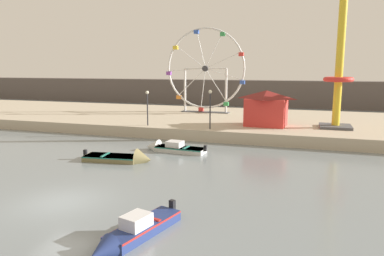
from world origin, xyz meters
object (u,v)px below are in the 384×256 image
motorboat_pale_grey (169,148)px  motorboat_navy_blue (132,233)px  carnival_booth_red_striped (266,107)px  promenade_lamp_far (147,102)px  motorboat_olive_wood (126,159)px  promenade_lamp_near (210,103)px  ferris_wheel_white_frame (205,70)px  drop_tower_yellow_tower (339,71)px

motorboat_pale_grey → motorboat_navy_blue: motorboat_navy_blue is taller
carnival_booth_red_striped → promenade_lamp_far: bearing=-158.7°
motorboat_pale_grey → motorboat_navy_blue: bearing=110.6°
promenade_lamp_far → motorboat_olive_wood: bearing=-74.5°
motorboat_navy_blue → carnival_booth_red_striped: (2.47, 22.89, 2.49)m
motorboat_olive_wood → motorboat_navy_blue: motorboat_olive_wood is taller
motorboat_navy_blue → promenade_lamp_near: size_ratio=1.36×
motorboat_pale_grey → motorboat_olive_wood: size_ratio=1.03×
promenade_lamp_near → promenade_lamp_far: (-6.26, 0.23, -0.12)m
motorboat_olive_wood → ferris_wheel_white_frame: (-0.08, 20.82, 6.00)m
motorboat_olive_wood → motorboat_navy_blue: 11.94m
motorboat_olive_wood → drop_tower_yellow_tower: 20.60m
ferris_wheel_white_frame → drop_tower_yellow_tower: drop_tower_yellow_tower is taller
motorboat_olive_wood → ferris_wheel_white_frame: ferris_wheel_white_frame is taller
ferris_wheel_white_frame → carnival_booth_red_striped: (8.36, -8.36, -3.41)m
motorboat_navy_blue → carnival_booth_red_striped: carnival_booth_red_striped is taller
drop_tower_yellow_tower → motorboat_pale_grey: bearing=-144.0°
promenade_lamp_near → promenade_lamp_far: promenade_lamp_near is taller
carnival_booth_red_striped → promenade_lamp_near: (-4.58, -3.47, 0.59)m
motorboat_pale_grey → drop_tower_yellow_tower: 16.95m
motorboat_pale_grey → carnival_booth_red_striped: bearing=-122.7°
motorboat_olive_wood → ferris_wheel_white_frame: 21.67m
motorboat_navy_blue → promenade_lamp_near: bearing=-158.8°
drop_tower_yellow_tower → promenade_lamp_far: (-17.11, -4.03, -2.99)m
drop_tower_yellow_tower → promenade_lamp_near: (-10.86, -4.27, -2.87)m
drop_tower_yellow_tower → promenade_lamp_near: size_ratio=3.75×
motorboat_pale_grey → carnival_booth_red_striped: size_ratio=1.21×
promenade_lamp_far → promenade_lamp_near: bearing=-2.1°
motorboat_pale_grey → carnival_booth_red_striped: 11.04m
motorboat_navy_blue → promenade_lamp_near: 19.78m
promenade_lamp_near → motorboat_pale_grey: bearing=-111.2°
motorboat_navy_blue → ferris_wheel_white_frame: ferris_wheel_white_frame is taller
motorboat_olive_wood → promenade_lamp_far: bearing=98.6°
motorboat_olive_wood → carnival_booth_red_striped: size_ratio=1.18×
drop_tower_yellow_tower → promenade_lamp_far: drop_tower_yellow_tower is taller
promenade_lamp_near → carnival_booth_red_striped: bearing=37.2°
drop_tower_yellow_tower → carnival_booth_red_striped: drop_tower_yellow_tower is taller
motorboat_pale_grey → motorboat_navy_blue: size_ratio=1.09×
ferris_wheel_white_frame → carnival_booth_red_striped: bearing=-45.0°
motorboat_navy_blue → ferris_wheel_white_frame: 32.34m
carnival_booth_red_striped → promenade_lamp_near: 5.77m
drop_tower_yellow_tower → carnival_booth_red_striped: (-6.28, -0.80, -3.45)m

